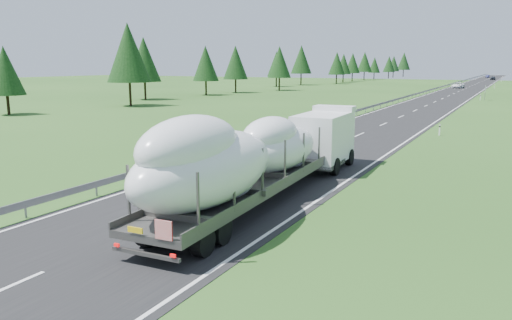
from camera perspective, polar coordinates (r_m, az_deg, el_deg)
The scene contains 10 objects.
ground at distance 22.35m, azimuth -8.08°, elevation -5.76°, with size 400.00×400.00×0.00m, color #264D19.
road_surface at distance 118.15m, azimuth 21.75°, elevation 7.09°, with size 10.00×400.00×0.02m, color black.
guardrail at distance 118.74m, azimuth 19.20°, elevation 7.55°, with size 0.10×400.00×0.76m.
marker_posts at distance 172.50m, azimuth 25.96°, elevation 7.92°, with size 0.13×350.08×1.00m.
highway_sign at distance 97.55m, azimuth 24.74°, elevation 7.27°, with size 0.08×0.90×2.60m.
tree_line_left at distance 131.17m, azimuth 2.87°, elevation 11.19°, with size 15.37×269.24×12.56m.
boat_truck at distance 22.75m, azimuth 0.12°, elevation 0.84°, with size 3.67×20.32×4.61m.
distant_van at distance 144.26m, azimuth 22.10°, elevation 7.92°, with size 2.47×5.37×1.49m, color white.
distant_car_dark at distance 223.96m, azimuth 25.45°, elevation 8.46°, with size 1.75×4.36×1.49m, color black.
distant_car_blue at distance 256.82m, azimuth 24.95°, elevation 8.66°, with size 1.37×3.93×1.30m, color #181C44.
Camera 1 is at (12.63, -17.30, 6.38)m, focal length 35.00 mm.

